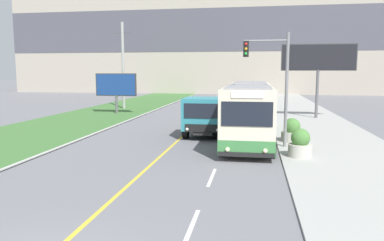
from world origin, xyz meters
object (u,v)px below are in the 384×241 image
(city_bus, at_px, (249,111))
(billboard_large, at_px, (318,60))
(utility_pole_far, at_px, (123,65))
(billboard_small, at_px, (116,86))
(planter_round_near, at_px, (300,144))
(car_distant, at_px, (250,104))
(planter_round_second, at_px, (292,131))
(traffic_light_mast, at_px, (274,75))
(dump_truck, at_px, (207,116))

(city_bus, distance_m, billboard_large, 12.04)
(utility_pole_far, relative_size, billboard_small, 2.30)
(billboard_large, bearing_deg, utility_pole_far, 164.20)
(billboard_small, relative_size, planter_round_near, 3.01)
(city_bus, distance_m, car_distant, 15.72)
(car_distant, relative_size, planter_round_second, 3.32)
(utility_pole_far, xyz_separation_m, billboard_large, (18.62, -5.27, 0.31))
(car_distant, distance_m, billboard_large, 8.74)
(traffic_light_mast, distance_m, planter_round_second, 3.63)
(dump_truck, relative_size, car_distant, 1.49)
(city_bus, relative_size, car_distant, 2.85)
(car_distant, height_order, utility_pole_far, utility_pole_far)
(traffic_light_mast, xyz_separation_m, billboard_large, (4.16, 12.78, 1.09))
(traffic_light_mast, distance_m, billboard_large, 13.48)
(planter_round_near, bearing_deg, dump_truck, 133.06)
(planter_round_second, bearing_deg, utility_pole_far, 133.40)
(dump_truck, bearing_deg, traffic_light_mast, -38.98)
(dump_truck, height_order, utility_pole_far, utility_pole_far)
(dump_truck, xyz_separation_m, planter_round_near, (4.92, -5.26, -0.56))
(billboard_small, height_order, planter_round_near, billboard_small)
(traffic_light_mast, height_order, planter_round_second, traffic_light_mast)
(billboard_large, height_order, billboard_small, billboard_large)
(car_distant, xyz_separation_m, billboard_large, (5.47, -5.41, 4.13))
(city_bus, relative_size, planter_round_second, 9.47)
(utility_pole_far, relative_size, traffic_light_mast, 1.53)
(city_bus, height_order, car_distant, city_bus)
(dump_truck, relative_size, planter_round_second, 4.94)
(city_bus, height_order, traffic_light_mast, traffic_light_mast)
(car_distant, xyz_separation_m, utility_pole_far, (-13.15, -0.14, 3.82))
(city_bus, xyz_separation_m, planter_round_near, (2.39, -4.72, -0.98))
(dump_truck, xyz_separation_m, billboard_large, (7.92, 9.73, 3.61))
(dump_truck, relative_size, billboard_small, 1.65)
(traffic_light_mast, relative_size, planter_round_second, 4.52)
(dump_truck, distance_m, utility_pole_far, 18.72)
(utility_pole_far, height_order, traffic_light_mast, utility_pole_far)
(utility_pole_far, bearing_deg, traffic_light_mast, -51.29)
(city_bus, height_order, planter_round_second, city_bus)
(car_distant, bearing_deg, dump_truck, -99.18)
(traffic_light_mast, distance_m, planter_round_near, 3.96)
(traffic_light_mast, bearing_deg, billboard_large, 71.97)
(traffic_light_mast, height_order, billboard_large, billboard_large)
(planter_round_near, bearing_deg, car_distant, 96.90)
(city_bus, distance_m, billboard_small, 16.71)
(billboard_small, bearing_deg, traffic_light_mast, -45.14)
(city_bus, height_order, utility_pole_far, utility_pole_far)
(utility_pole_far, distance_m, planter_round_second, 23.03)
(billboard_small, distance_m, planter_round_second, 19.20)
(billboard_small, height_order, planter_round_second, billboard_small)
(city_bus, bearing_deg, dump_truck, 167.84)
(planter_round_near, bearing_deg, planter_round_second, 90.25)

